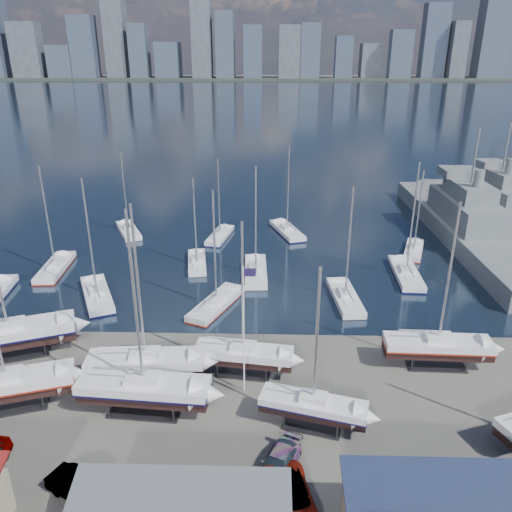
{
  "coord_description": "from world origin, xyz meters",
  "views": [
    {
      "loc": [
        4.87,
        -44.44,
        26.69
      ],
      "look_at": [
        3.4,
        8.0,
        5.43
      ],
      "focal_mm": 35.0,
      "sensor_mm": 36.0,
      "label": 1
    }
  ],
  "objects_px": {
    "sailboat_cradle_0": "(9,335)",
    "flagpole": "(245,322)",
    "naval_ship_west": "(495,208)",
    "naval_ship_east": "(463,227)"
  },
  "relations": [
    {
      "from": "sailboat_cradle_0",
      "to": "naval_ship_west",
      "type": "xyz_separation_m",
      "value": [
        64.05,
        45.53,
        -0.55
      ]
    },
    {
      "from": "naval_ship_west",
      "to": "naval_ship_east",
      "type": "bearing_deg",
      "value": 132.41
    },
    {
      "from": "naval_ship_east",
      "to": "flagpole",
      "type": "bearing_deg",
      "value": 140.31
    },
    {
      "from": "sailboat_cradle_0",
      "to": "flagpole",
      "type": "bearing_deg",
      "value": -33.62
    },
    {
      "from": "naval_ship_west",
      "to": "flagpole",
      "type": "distance_m",
      "value": 65.54
    },
    {
      "from": "naval_ship_east",
      "to": "flagpole",
      "type": "height_order",
      "value": "naval_ship_east"
    },
    {
      "from": "sailboat_cradle_0",
      "to": "naval_ship_east",
      "type": "bearing_deg",
      "value": 10.95
    },
    {
      "from": "sailboat_cradle_0",
      "to": "flagpole",
      "type": "xyz_separation_m",
      "value": [
        22.44,
        -4.86,
        4.48
      ]
    },
    {
      "from": "flagpole",
      "to": "naval_ship_west",
      "type": "bearing_deg",
      "value": 50.45
    },
    {
      "from": "sailboat_cradle_0",
      "to": "naval_ship_east",
      "type": "height_order",
      "value": "sailboat_cradle_0"
    }
  ]
}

